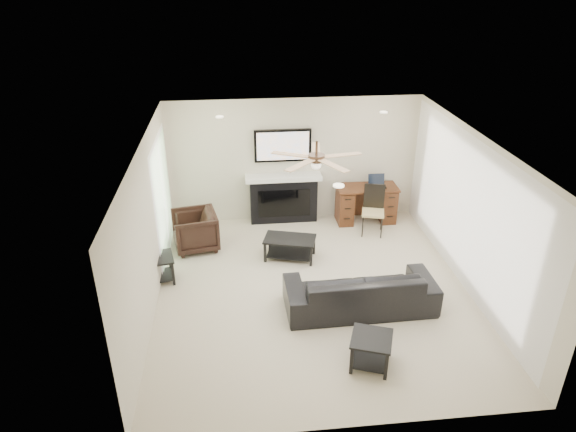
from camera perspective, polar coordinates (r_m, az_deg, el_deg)
The scene contains 10 objects.
room_shell at distance 7.71m, azimuth 4.47°, elevation 2.49°, with size 5.50×5.54×2.52m.
sofa at distance 7.95m, azimuth 8.03°, elevation -8.09°, with size 2.28×0.89×0.67m, color black.
armchair at distance 9.60m, azimuth -10.30°, elevation -1.60°, with size 0.77×0.79×0.72m, color black.
coffee_table at distance 9.21m, azimuth 0.20°, elevation -3.58°, with size 0.90×0.50×0.40m, color black.
end_table_near at distance 7.03m, azimuth 9.17°, elevation -14.62°, with size 0.52×0.52×0.45m, color black.
end_table_left at distance 8.83m, azimuth -14.17°, elevation -5.72°, with size 0.50×0.50×0.45m, color black.
fireplace_unit at distance 10.23m, azimuth -0.51°, elevation 4.29°, with size 1.52×0.34×1.91m, color black.
desk at distance 10.57m, azimuth 8.65°, elevation 1.33°, with size 1.22×0.56×0.76m, color #37200D.
desk_chair at distance 10.04m, azimuth 9.44°, elevation 0.56°, with size 0.42×0.44×0.97m, color black.
laptop at distance 10.40m, azimuth 9.93°, elevation 3.80°, with size 0.33×0.24×0.23m, color black.
Camera 1 is at (-1.16, -6.85, 4.79)m, focal length 32.00 mm.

